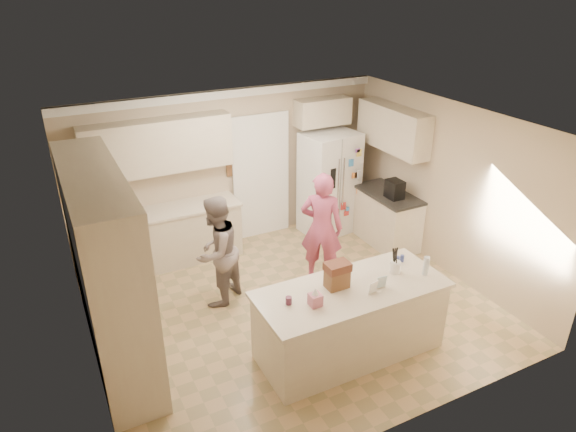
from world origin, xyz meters
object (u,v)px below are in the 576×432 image
refrigerator (329,183)px  coffee_maker (395,189)px  tissue_box (315,300)px  teen_girl (322,228)px  island_base (350,322)px  utensil_crock (395,267)px  dollhouse_body (337,279)px  teen_boy (216,252)px

refrigerator → coffee_maker: (0.59, -1.04, 0.17)m
tissue_box → teen_girl: (1.08, 1.71, -0.14)m
island_base → utensil_crock: bearing=4.4°
refrigerator → dollhouse_body: bearing=-126.7°
island_base → utensil_crock: utensil_crock is taller
teen_girl → tissue_box: bearing=96.0°
tissue_box → teen_boy: 1.91m
refrigerator → dollhouse_body: 3.27m
island_base → utensil_crock: (0.65, 0.05, 0.56)m
teen_boy → tissue_box: bearing=69.2°
refrigerator → teen_girl: 1.63m
dollhouse_body → teen_boy: 1.88m
utensil_crock → teen_girl: (-0.12, 1.56, -0.14)m
refrigerator → coffee_maker: bearing=-67.7°
teen_girl → utensil_crock: bearing=132.8°
teen_girl → dollhouse_body: bearing=104.1°
coffee_maker → dollhouse_body: bearing=-140.7°
dollhouse_body → teen_girl: size_ratio=0.15×
utensil_crock → teen_boy: (-1.69, 1.69, -0.21)m
teen_boy → teen_girl: bearing=139.3°
island_base → teen_boy: size_ratio=1.38×
island_base → tissue_box: size_ratio=15.71×
island_base → teen_girl: bearing=71.8°
utensil_crock → refrigerator: bearing=74.4°
island_base → tissue_box: 0.79m
coffee_maker → tissue_box: size_ratio=2.14×
coffee_maker → tissue_box: 3.28m
teen_boy → utensil_crock: bearing=99.2°
coffee_maker → refrigerator: bearing=119.6°
teen_girl → refrigerator: bearing=-86.5°
dollhouse_body → teen_girl: (0.68, 1.51, -0.18)m
coffee_maker → utensil_crock: coffee_maker is taller
dollhouse_body → coffee_maker: bearing=39.3°
dollhouse_body → refrigerator: bearing=60.5°
dollhouse_body → utensil_crock: bearing=-3.6°
island_base → dollhouse_body: 0.62m
island_base → teen_boy: 2.06m
tissue_box → teen_boy: teen_boy is taller
refrigerator → utensil_crock: refrigerator is taller
island_base → tissue_box: (-0.55, -0.10, 0.56)m
utensil_crock → tissue_box: 1.21m
utensil_crock → dollhouse_body: (-0.80, 0.05, 0.04)m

